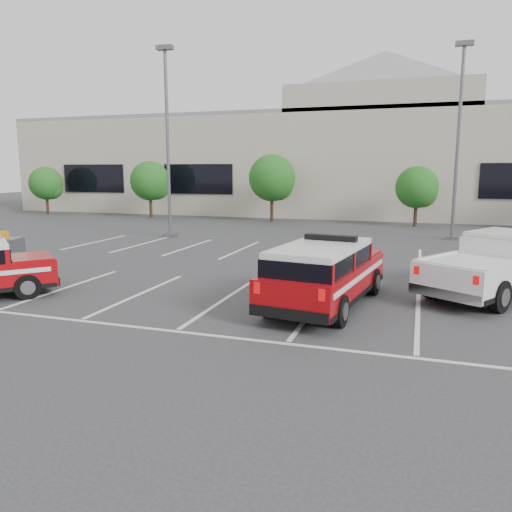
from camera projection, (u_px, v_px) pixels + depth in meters
The scene contains 11 objects.
ground at pixel (221, 302), 14.38m from camera, with size 120.00×120.00×0.00m, color #303033.
stall_markings at pixel (267, 272), 18.59m from camera, with size 23.00×15.00×0.01m, color silver.
convention_building at pixel (361, 158), 43.33m from camera, with size 60.00×16.99×13.20m.
tree_far_left at pixel (47, 185), 42.28m from camera, with size 2.77×2.77×3.99m.
tree_left at pixel (151, 182), 39.14m from camera, with size 3.07×3.07×4.42m.
tree_mid_left at pixel (273, 180), 36.00m from camera, with size 3.37×3.37×4.85m.
tree_mid_right at pixel (418, 189), 33.00m from camera, with size 2.77×2.77×3.99m.
light_pole_left at pixel (168, 143), 27.20m from camera, with size 0.90×0.60×10.24m.
light_pole_mid at pixel (458, 142), 26.30m from camera, with size 0.90×0.60×10.24m.
fire_chief_suv at pixel (325, 278), 13.81m from camera, with size 2.73×5.74×1.94m.
white_pickup at pixel (498, 270), 15.18m from camera, with size 5.01×6.30×1.88m.
Camera 1 is at (5.33, -12.93, 3.76)m, focal length 35.00 mm.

